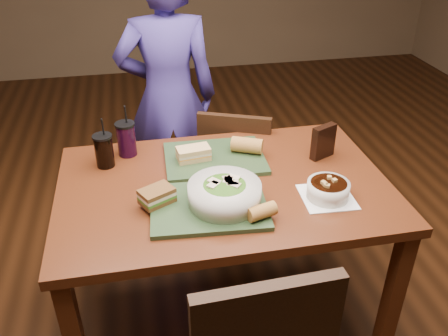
{
  "coord_description": "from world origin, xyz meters",
  "views": [
    {
      "loc": [
        -0.31,
        -1.54,
        1.77
      ],
      "look_at": [
        0.0,
        0.0,
        0.82
      ],
      "focal_mm": 38.0,
      "sensor_mm": 36.0,
      "label": 1
    }
  ],
  "objects_px": {
    "dining_table": "(224,202)",
    "soup_bowl": "(328,189)",
    "baguette_far": "(247,145)",
    "cup_cola": "(104,150)",
    "sandwich_far": "(193,153)",
    "baguette_near": "(262,212)",
    "sandwich_near": "(157,196)",
    "chip_bag": "(323,142)",
    "diner": "(168,98)",
    "tray_near": "(209,206)",
    "salad_bowl": "(225,192)",
    "chair_far": "(230,172)",
    "cup_berry": "(126,139)",
    "tray_far": "(215,158)"
  },
  "relations": [
    {
      "from": "sandwich_far",
      "to": "baguette_near",
      "type": "height_order",
      "value": "sandwich_far"
    },
    {
      "from": "tray_near",
      "to": "sandwich_near",
      "type": "bearing_deg",
      "value": 164.31
    },
    {
      "from": "soup_bowl",
      "to": "chip_bag",
      "type": "distance_m",
      "value": 0.31
    },
    {
      "from": "baguette_far",
      "to": "cup_berry",
      "type": "height_order",
      "value": "cup_berry"
    },
    {
      "from": "chair_far",
      "to": "baguette_near",
      "type": "distance_m",
      "value": 0.87
    },
    {
      "from": "soup_bowl",
      "to": "sandwich_near",
      "type": "bearing_deg",
      "value": 173.8
    },
    {
      "from": "dining_table",
      "to": "sandwich_far",
      "type": "xyz_separation_m",
      "value": [
        -0.09,
        0.18,
        0.14
      ]
    },
    {
      "from": "tray_near",
      "to": "chip_bag",
      "type": "relative_size",
      "value": 2.84
    },
    {
      "from": "cup_cola",
      "to": "dining_table",
      "type": "bearing_deg",
      "value": -26.67
    },
    {
      "from": "sandwich_near",
      "to": "chip_bag",
      "type": "height_order",
      "value": "chip_bag"
    },
    {
      "from": "diner",
      "to": "tray_far",
      "type": "distance_m",
      "value": 0.72
    },
    {
      "from": "tray_near",
      "to": "baguette_near",
      "type": "bearing_deg",
      "value": -34.03
    },
    {
      "from": "salad_bowl",
      "to": "sandwich_near",
      "type": "height_order",
      "value": "salad_bowl"
    },
    {
      "from": "salad_bowl",
      "to": "cup_berry",
      "type": "distance_m",
      "value": 0.58
    },
    {
      "from": "sandwich_far",
      "to": "tray_near",
      "type": "bearing_deg",
      "value": -88.74
    },
    {
      "from": "sandwich_near",
      "to": "baguette_far",
      "type": "bearing_deg",
      "value": 36.38
    },
    {
      "from": "diner",
      "to": "soup_bowl",
      "type": "distance_m",
      "value": 1.17
    },
    {
      "from": "tray_far",
      "to": "baguette_near",
      "type": "xyz_separation_m",
      "value": [
        0.08,
        -0.46,
        0.03
      ]
    },
    {
      "from": "chair_far",
      "to": "diner",
      "type": "relative_size",
      "value": 0.55
    },
    {
      "from": "salad_bowl",
      "to": "tray_near",
      "type": "bearing_deg",
      "value": -178.64
    },
    {
      "from": "tray_near",
      "to": "chip_bag",
      "type": "xyz_separation_m",
      "value": [
        0.54,
        0.28,
        0.07
      ]
    },
    {
      "from": "dining_table",
      "to": "sandwich_near",
      "type": "distance_m",
      "value": 0.32
    },
    {
      "from": "cup_cola",
      "to": "soup_bowl",
      "type": "bearing_deg",
      "value": -26.19
    },
    {
      "from": "salad_bowl",
      "to": "diner",
      "type": "bearing_deg",
      "value": 95.73
    },
    {
      "from": "soup_bowl",
      "to": "baguette_far",
      "type": "bearing_deg",
      "value": 120.92
    },
    {
      "from": "dining_table",
      "to": "soup_bowl",
      "type": "xyz_separation_m",
      "value": [
        0.36,
        -0.17,
        0.13
      ]
    },
    {
      "from": "salad_bowl",
      "to": "cup_berry",
      "type": "relative_size",
      "value": 1.15
    },
    {
      "from": "salad_bowl",
      "to": "soup_bowl",
      "type": "height_order",
      "value": "salad_bowl"
    },
    {
      "from": "dining_table",
      "to": "diner",
      "type": "relative_size",
      "value": 0.86
    },
    {
      "from": "sandwich_near",
      "to": "cup_berry",
      "type": "relative_size",
      "value": 0.62
    },
    {
      "from": "sandwich_near",
      "to": "chip_bag",
      "type": "xyz_separation_m",
      "value": [
        0.73,
        0.23,
        0.03
      ]
    },
    {
      "from": "tray_near",
      "to": "baguette_far",
      "type": "xyz_separation_m",
      "value": [
        0.23,
        0.35,
        0.04
      ]
    },
    {
      "from": "cup_cola",
      "to": "chip_bag",
      "type": "bearing_deg",
      "value": -6.68
    },
    {
      "from": "sandwich_far",
      "to": "baguette_near",
      "type": "distance_m",
      "value": 0.48
    },
    {
      "from": "chair_far",
      "to": "soup_bowl",
      "type": "xyz_separation_m",
      "value": [
        0.22,
        -0.71,
        0.33
      ]
    },
    {
      "from": "baguette_near",
      "to": "chair_far",
      "type": "bearing_deg",
      "value": 85.87
    },
    {
      "from": "dining_table",
      "to": "chair_far",
      "type": "height_order",
      "value": "chair_far"
    },
    {
      "from": "baguette_far",
      "to": "cup_cola",
      "type": "relative_size",
      "value": 0.61
    },
    {
      "from": "salad_bowl",
      "to": "baguette_near",
      "type": "relative_size",
      "value": 2.6
    },
    {
      "from": "diner",
      "to": "chip_bag",
      "type": "xyz_separation_m",
      "value": [
        0.59,
        -0.77,
        0.07
      ]
    },
    {
      "from": "tray_near",
      "to": "sandwich_far",
      "type": "xyz_separation_m",
      "value": [
        -0.01,
        0.34,
        0.04
      ]
    },
    {
      "from": "chair_far",
      "to": "baguette_far",
      "type": "height_order",
      "value": "baguette_far"
    },
    {
      "from": "cup_cola",
      "to": "sandwich_far",
      "type": "bearing_deg",
      "value": -7.77
    },
    {
      "from": "baguette_far",
      "to": "cup_berry",
      "type": "relative_size",
      "value": 0.57
    },
    {
      "from": "cup_berry",
      "to": "diner",
      "type": "bearing_deg",
      "value": 68.11
    },
    {
      "from": "chair_far",
      "to": "baguette_far",
      "type": "xyz_separation_m",
      "value": [
        0.0,
        -0.34,
        0.34
      ]
    },
    {
      "from": "tray_far",
      "to": "baguette_near",
      "type": "height_order",
      "value": "baguette_near"
    },
    {
      "from": "salad_bowl",
      "to": "cup_cola",
      "type": "relative_size",
      "value": 1.22
    },
    {
      "from": "chair_far",
      "to": "salad_bowl",
      "type": "xyz_separation_m",
      "value": [
        -0.17,
        -0.69,
        0.35
      ]
    },
    {
      "from": "tray_near",
      "to": "baguette_near",
      "type": "distance_m",
      "value": 0.2
    }
  ]
}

